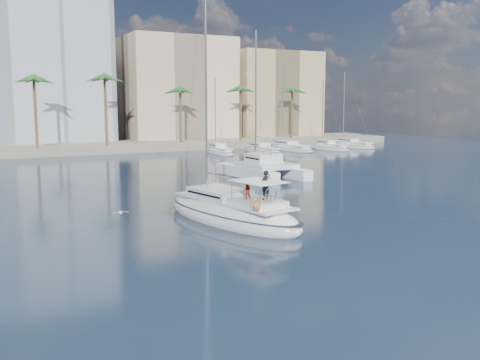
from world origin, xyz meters
TOP-DOWN VIEW (x-y plane):
  - ground at (0.00, 0.00)m, footprint 160.00×160.00m
  - quay at (0.00, 61.00)m, footprint 120.00×14.00m
  - building_beige at (22.00, 70.00)m, footprint 20.00×14.00m
  - building_tan_right at (42.00, 68.00)m, footprint 18.00×12.00m
  - palm_centre at (0.00, 57.00)m, footprint 3.60×3.60m
  - palm_right at (34.00, 57.00)m, footprint 3.60×3.60m
  - main_sloop at (0.16, 3.97)m, footprint 6.61×13.55m
  - catamaran at (13.04, 21.58)m, footprint 5.75×10.74m
  - seagull at (-6.87, 5.74)m, footprint 1.09×0.47m
  - moored_yacht_a at (20.00, 47.00)m, footprint 3.37×9.52m
  - moored_yacht_b at (26.50, 45.00)m, footprint 3.32×10.83m
  - moored_yacht_c at (33.00, 47.00)m, footprint 3.98×12.33m
  - moored_yacht_d at (39.50, 45.00)m, footprint 3.52×9.55m
  - moored_yacht_e at (46.00, 47.00)m, footprint 4.61×11.11m

SIDE VIEW (x-z plane):
  - ground at x=0.00m, z-range 0.00..0.00m
  - moored_yacht_a at x=20.00m, z-range -5.95..5.95m
  - moored_yacht_b at x=26.50m, z-range -6.86..6.86m
  - moored_yacht_c at x=33.00m, z-range -7.77..7.77m
  - moored_yacht_d at x=39.50m, z-range -5.95..5.95m
  - moored_yacht_e at x=46.00m, z-range -6.86..6.86m
  - main_sloop at x=0.16m, z-range -9.08..10.21m
  - quay at x=0.00m, z-range 0.00..1.20m
  - seagull at x=-6.87m, z-range 0.83..1.03m
  - catamaran at x=13.04m, z-range -6.64..8.86m
  - building_tan_right at x=42.00m, z-range 0.00..18.00m
  - building_beige at x=22.00m, z-range 0.00..20.00m
  - palm_centre at x=0.00m, z-range 4.13..16.43m
  - palm_right at x=34.00m, z-range 4.13..16.43m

